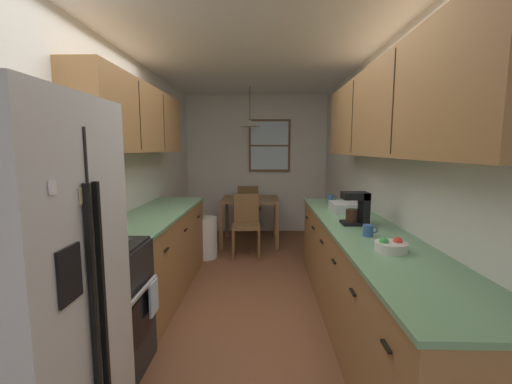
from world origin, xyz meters
TOP-DOWN VIEW (x-y plane):
  - ground_plane at (0.00, 1.00)m, footprint 12.00×12.00m
  - wall_left at (-1.35, 1.00)m, footprint 0.10×9.00m
  - wall_right at (1.35, 1.00)m, footprint 0.10×9.00m
  - wall_back at (0.00, 3.65)m, footprint 4.40×0.10m
  - ceiling_slab at (0.00, 1.00)m, footprint 4.40×9.00m
  - refrigerator at (-0.95, -1.29)m, footprint 0.72×0.79m
  - stove_range at (-0.99, -0.57)m, footprint 0.66×0.60m
  - microwave_over_range at (-1.11, -0.57)m, footprint 0.39×0.60m
  - counter_left at (-1.00, 0.79)m, footprint 0.64×2.13m
  - upper_cabinets_left at (-1.14, 0.74)m, footprint 0.33×2.21m
  - counter_right at (1.00, 0.09)m, footprint 0.64×3.37m
  - upper_cabinets_right at (1.14, 0.04)m, footprint 0.33×3.05m
  - dining_table at (-0.08, 2.75)m, footprint 0.92×0.87m
  - dining_chair_near at (-0.11, 2.11)m, footprint 0.42×0.42m
  - dining_chair_far at (-0.13, 3.40)m, footprint 0.45×0.45m
  - pendant_light at (-0.08, 2.75)m, footprint 0.33×0.33m
  - back_window at (0.24, 3.58)m, footprint 0.77×0.05m
  - trash_bin at (-0.70, 1.98)m, footprint 0.35×0.35m
  - storage_canister at (-1.00, -0.13)m, footprint 0.11×0.11m
  - dish_towel at (-0.64, -0.42)m, footprint 0.02×0.16m
  - coffee_maker at (0.97, 0.22)m, footprint 0.22×0.18m
  - mug_by_coffeemaker at (0.94, -0.18)m, footprint 0.12×0.08m
  - mug_spare at (0.97, 1.41)m, footprint 0.11×0.07m
  - fruit_bowl at (0.97, -0.56)m, footprint 0.21×0.21m
  - dish_rack at (1.00, 0.82)m, footprint 0.28×0.34m
  - table_serving_bowl at (-0.12, 2.81)m, footprint 0.17×0.17m

SIDE VIEW (x-z plane):
  - ground_plane at x=0.00m, z-range 0.00..0.00m
  - trash_bin at x=-0.70m, z-range 0.00..0.59m
  - counter_right at x=1.00m, z-range 0.00..0.90m
  - counter_left at x=-1.00m, z-range 0.00..0.90m
  - stove_range at x=-0.99m, z-range -0.08..1.02m
  - dish_towel at x=-0.64m, z-range 0.38..0.62m
  - dining_chair_near at x=-0.11m, z-range 0.05..0.95m
  - dining_chair_far at x=-0.13m, z-range 0.05..0.95m
  - dining_table at x=-0.08m, z-range 0.26..1.02m
  - table_serving_bowl at x=-0.12m, z-range 0.75..0.81m
  - refrigerator at x=-0.95m, z-range 0.00..1.80m
  - fruit_bowl at x=0.97m, z-range 0.89..0.98m
  - mug_by_coffeemaker at x=0.94m, z-range 0.90..0.99m
  - dish_rack at x=1.00m, z-range 0.90..1.00m
  - mug_spare at x=0.97m, z-range 0.90..1.00m
  - storage_canister at x=-1.00m, z-range 0.90..1.10m
  - coffee_maker at x=0.97m, z-range 0.91..1.19m
  - wall_left at x=-1.35m, z-range 0.00..2.55m
  - wall_right at x=1.35m, z-range 0.00..2.55m
  - wall_back at x=0.00m, z-range 0.00..2.55m
  - back_window at x=0.24m, z-range 1.14..2.10m
  - microwave_over_range at x=-1.11m, z-range 1.51..1.86m
  - upper_cabinets_left at x=-1.14m, z-range 1.53..2.19m
  - upper_cabinets_right at x=1.14m, z-range 1.50..2.22m
  - pendant_light at x=-0.08m, z-range 1.65..2.28m
  - ceiling_slab at x=0.00m, z-range 2.55..2.63m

